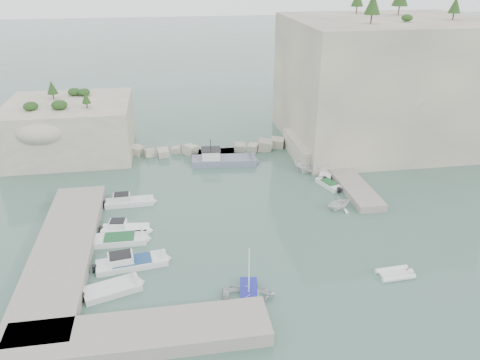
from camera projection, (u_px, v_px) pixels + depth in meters
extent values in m
plane|color=#45685B|center=(250.00, 234.00, 44.96)|extent=(400.00, 400.00, 0.00)
cube|color=beige|center=(383.00, 82.00, 65.29)|extent=(26.00, 22.00, 17.00)
cube|color=beige|center=(321.00, 148.00, 62.43)|extent=(8.00, 10.00, 2.50)
cube|color=beige|center=(71.00, 128.00, 62.91)|extent=(16.00, 14.00, 7.00)
cube|color=#9E9689|center=(63.00, 251.00, 41.35)|extent=(5.00, 24.00, 1.10)
cube|color=#9E9689|center=(140.00, 335.00, 32.09)|extent=(18.00, 4.00, 1.10)
cube|color=#9E9689|center=(346.00, 178.00, 55.71)|extent=(3.00, 16.00, 0.80)
cube|color=beige|center=(214.00, 147.00, 64.19)|extent=(28.00, 3.00, 1.40)
imported|color=white|center=(249.00, 297.00, 36.49)|extent=(4.58, 3.60, 0.86)
imported|color=white|center=(338.00, 209.00, 49.62)|extent=(3.77, 3.51, 1.62)
imported|color=white|center=(311.00, 172.00, 58.14)|extent=(4.54, 3.53, 1.66)
cylinder|color=white|center=(249.00, 271.00, 35.42)|extent=(0.10, 0.10, 4.20)
cone|color=#1E4219|center=(373.00, 4.00, 55.53)|extent=(1.96, 1.96, 2.45)
cone|color=#1E4219|center=(455.00, 5.00, 59.27)|extent=(1.57, 1.57, 1.96)
cone|color=#1E4219|center=(52.00, 87.00, 62.23)|extent=(1.40, 1.40, 1.75)
cone|color=#1E4219|center=(86.00, 98.00, 58.63)|extent=(1.12, 1.12, 1.40)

